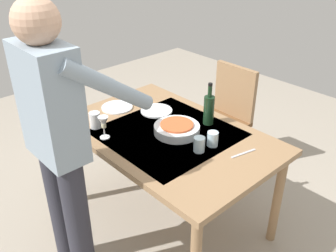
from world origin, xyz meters
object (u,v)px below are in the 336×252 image
object	(u,v)px
water_cup_far_left	(95,120)
dinner_plate_near	(156,111)
dining_table	(168,143)
wine_glass_left	(104,123)
chair_near	(226,112)
serving_bowl_pasta	(177,128)
water_cup_near_right	(199,144)
dinner_plate_far	(117,107)
person_server	(60,140)
water_cup_near_left	(213,139)
wine_bottle	(209,109)

from	to	relation	value
water_cup_far_left	dinner_plate_near	size ratio (longest dim) A/B	0.48
dining_table	dinner_plate_near	distance (m)	0.33
dining_table	water_cup_far_left	size ratio (longest dim) A/B	12.95
dining_table	wine_glass_left	bearing A→B (deg)	56.26
chair_near	dinner_plate_near	world-z (taller)	chair_near
serving_bowl_pasta	dinner_plate_near	distance (m)	0.34
chair_near	dinner_plate_near	xyz separation A→B (m)	(0.10, 0.70, 0.22)
wine_glass_left	water_cup_near_right	bearing A→B (deg)	-147.59
water_cup_near_right	dinner_plate_far	bearing A→B (deg)	1.26
dining_table	serving_bowl_pasta	distance (m)	0.12
person_server	water_cup_near_left	distance (m)	0.91
water_cup_near_right	dinner_plate_near	bearing A→B (deg)	-15.60
person_server	water_cup_far_left	world-z (taller)	person_server
water_cup_near_left	water_cup_far_left	bearing A→B (deg)	30.66
water_cup_near_right	water_cup_far_left	bearing A→B (deg)	23.76
chair_near	water_cup_far_left	bearing A→B (deg)	80.13
chair_near	water_cup_near_left	size ratio (longest dim) A/B	9.83
water_cup_near_right	dinner_plate_far	xyz separation A→B (m)	(0.81, 0.02, -0.04)
person_server	water_cup_far_left	distance (m)	0.56
dining_table	dinner_plate_far	xyz separation A→B (m)	(0.52, 0.03, 0.08)
person_server	chair_near	bearing A→B (deg)	-85.10
chair_near	person_server	distance (m)	1.63
dining_table	wine_glass_left	world-z (taller)	wine_glass_left
wine_bottle	water_cup_far_left	size ratio (longest dim) A/B	2.70
dining_table	wine_bottle	world-z (taller)	wine_bottle
wine_bottle	water_cup_near_right	bearing A→B (deg)	123.05
serving_bowl_pasta	dining_table	bearing A→B (deg)	45.66
wine_glass_left	dinner_plate_far	bearing A→B (deg)	-46.30
wine_bottle	dinner_plate_near	world-z (taller)	wine_bottle
person_server	water_cup_far_left	xyz separation A→B (m)	(0.34, -0.41, -0.17)
dining_table	serving_bowl_pasta	size ratio (longest dim) A/B	4.74
wine_glass_left	dinner_plate_far	distance (m)	0.44
wine_bottle	dinner_plate_near	xyz separation A→B (m)	(0.38, 0.14, -0.10)
water_cup_near_left	dinner_plate_far	size ratio (longest dim) A/B	0.40
dining_table	wine_glass_left	size ratio (longest dim) A/B	9.41
water_cup_near_right	dinner_plate_far	distance (m)	0.82
wine_glass_left	water_cup_far_left	world-z (taller)	wine_glass_left
dining_table	water_cup_near_right	world-z (taller)	water_cup_near_right
person_server	dinner_plate_far	bearing A→B (deg)	-55.49
chair_near	wine_bottle	distance (m)	0.70
water_cup_far_left	serving_bowl_pasta	size ratio (longest dim) A/B	0.37
person_server	water_cup_near_right	bearing A→B (deg)	-115.46
water_cup_near_left	dinner_plate_near	distance (m)	0.59
chair_near	serving_bowl_pasta	distance (m)	0.87
wine_bottle	serving_bowl_pasta	xyz separation A→B (m)	(0.05, 0.25, -0.08)
water_cup_near_right	water_cup_far_left	size ratio (longest dim) A/B	0.86
chair_near	dinner_plate_far	size ratio (longest dim) A/B	3.96
water_cup_near_right	serving_bowl_pasta	distance (m)	0.26
dining_table	water_cup_near_left	distance (m)	0.34
chair_near	person_server	size ratio (longest dim) A/B	0.54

